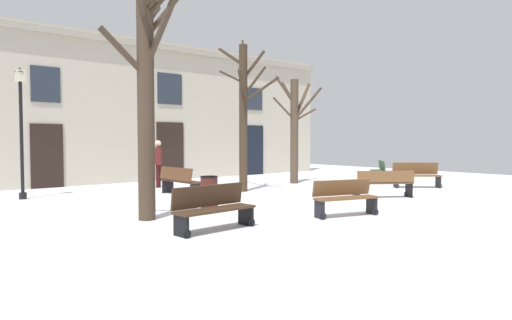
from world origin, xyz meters
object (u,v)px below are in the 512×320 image
object	(u,v)px
streetlamp	(21,119)
tree_center	(295,126)
bench_back_to_back_left	(180,181)
person_near_bench	(158,161)
tree_near_facade	(147,83)
tree_left_of_center	(243,110)
bench_near_center_tree	(384,183)
bench_facing_shops	(416,175)
litter_bin	(209,194)
bench_near_lamp	(213,208)
bench_by_litter_bin	(345,197)
bench_back_to_back_right	(379,171)

from	to	relation	value
streetlamp	tree_center	bearing A→B (deg)	-10.00
bench_back_to_back_left	person_near_bench	size ratio (longest dim) A/B	1.05
tree_center	tree_near_facade	world-z (taller)	tree_near_facade
tree_left_of_center	bench_near_center_tree	xyz separation A→B (m)	(2.25, -4.17, -2.36)
tree_center	bench_facing_shops	size ratio (longest dim) A/B	2.70
tree_left_of_center	tree_near_facade	bearing A→B (deg)	-149.32
tree_left_of_center	bench_facing_shops	distance (m)	7.01
litter_bin	bench_near_lamp	distance (m)	2.20
tree_center	tree_left_of_center	distance (m)	3.60
litter_bin	streetlamp	bearing A→B (deg)	117.51
tree_left_of_center	bench_by_litter_bin	size ratio (longest dim) A/B	3.23
streetlamp	bench_near_lamp	bearing A→B (deg)	-76.51
bench_near_lamp	tree_center	bearing A→B (deg)	31.43
streetlamp	bench_near_lamp	world-z (taller)	streetlamp
tree_center	bench_facing_shops	world-z (taller)	tree_center
bench_near_lamp	bench_back_to_back_left	bearing A→B (deg)	61.96
tree_center	bench_facing_shops	bearing A→B (deg)	-60.60
bench_back_to_back_left	bench_back_to_back_right	distance (m)	9.20
bench_near_center_tree	person_near_bench	xyz separation A→B (m)	(-3.93, 7.26, 0.54)
tree_center	bench_back_to_back_right	size ratio (longest dim) A/B	2.61
bench_facing_shops	bench_back_to_back_left	bearing A→B (deg)	-163.56
streetlamp	bench_near_lamp	xyz separation A→B (m)	(1.82, -7.58, -1.98)
streetlamp	tree_left_of_center	bearing A→B (deg)	-22.68
litter_bin	bench_by_litter_bin	distance (m)	3.31
bench_back_to_back_right	bench_near_center_tree	bearing A→B (deg)	-4.93
bench_near_center_tree	streetlamp	bearing A→B (deg)	-6.29
bench_by_litter_bin	bench_facing_shops	bearing A→B (deg)	33.75
litter_bin	bench_near_center_tree	xyz separation A→B (m)	(5.71, -1.16, 0.01)
litter_bin	bench_facing_shops	bearing A→B (deg)	-1.17
tree_near_facade	bench_by_litter_bin	bearing A→B (deg)	-33.16
streetlamp	litter_bin	xyz separation A→B (m)	(2.97, -5.70, -1.97)
tree_center	litter_bin	size ratio (longest dim) A/B	4.87
tree_left_of_center	streetlamp	bearing A→B (deg)	157.32
bench_near_lamp	tree_left_of_center	bearing A→B (deg)	42.18
tree_near_facade	person_near_bench	distance (m)	7.29
bench_by_litter_bin	bench_back_to_back_right	bearing A→B (deg)	45.83
tree_near_facade	person_near_bench	bearing A→B (deg)	60.84
bench_by_litter_bin	bench_near_center_tree	world-z (taller)	bench_near_center_tree
tree_left_of_center	bench_near_center_tree	world-z (taller)	tree_left_of_center
litter_bin	bench_by_litter_bin	size ratio (longest dim) A/B	0.54
streetlamp	bench_back_to_back_right	distance (m)	13.85
tree_near_facade	bench_near_center_tree	xyz separation A→B (m)	(7.34, -1.15, -2.59)
bench_back_to_back_left	bench_back_to_back_right	world-z (taller)	bench_back_to_back_left
tree_near_facade	bench_by_litter_bin	xyz separation A→B (m)	(3.81, -2.49, -2.61)
tree_near_facade	bench_back_to_back_left	bearing A→B (deg)	51.06
bench_back_to_back_left	bench_near_center_tree	distance (m)	6.48
litter_bin	bench_near_lamp	bearing A→B (deg)	-121.54
bench_by_litter_bin	bench_facing_shops	world-z (taller)	bench_facing_shops
litter_bin	bench_back_to_back_left	world-z (taller)	bench_back_to_back_left
bench_near_center_tree	bench_facing_shops	xyz separation A→B (m)	(3.53, 0.97, 0.01)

